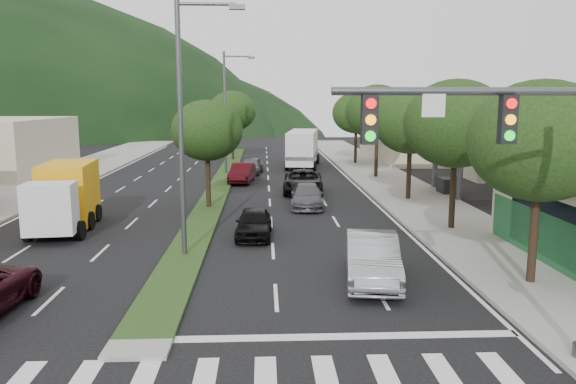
{
  "coord_description": "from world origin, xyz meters",
  "views": [
    {
      "loc": [
        3.14,
        -13.58,
        6.11
      ],
      "look_at": [
        4.25,
        11.67,
        1.96
      ],
      "focal_mm": 35.0,
      "sensor_mm": 36.0,
      "label": 1
    }
  ],
  "objects_px": {
    "tree_r_d": "(377,112)",
    "motorhome": "(303,148)",
    "streetlight_near": "(186,114)",
    "sedan_silver": "(372,258)",
    "tree_r_c": "(411,123)",
    "tree_r_b": "(456,124)",
    "tree_r_e": "(356,113)",
    "tree_med_far": "(232,111)",
    "streetlight_mid": "(227,107)",
    "tree_r_a": "(540,141)",
    "car_queue_d": "(303,182)",
    "tree_med_near": "(207,131)",
    "car_queue_e": "(252,166)",
    "box_truck": "(66,199)",
    "traffic_signal": "(531,167)",
    "car_queue_c": "(242,173)",
    "car_queue_b": "(307,196)",
    "car_queue_a": "(254,223)"
  },
  "relations": [
    {
      "from": "streetlight_mid",
      "to": "car_queue_c",
      "type": "height_order",
      "value": "streetlight_mid"
    },
    {
      "from": "tree_med_far",
      "to": "car_queue_d",
      "type": "xyz_separation_m",
      "value": [
        5.75,
        -20.8,
        -4.25
      ]
    },
    {
      "from": "tree_r_c",
      "to": "tree_r_e",
      "type": "bearing_deg",
      "value": 90.0
    },
    {
      "from": "motorhome",
      "to": "box_truck",
      "type": "bearing_deg",
      "value": -109.66
    },
    {
      "from": "car_queue_d",
      "to": "tree_r_d",
      "type": "bearing_deg",
      "value": 51.36
    },
    {
      "from": "tree_r_b",
      "to": "car_queue_c",
      "type": "height_order",
      "value": "tree_r_b"
    },
    {
      "from": "tree_r_c",
      "to": "sedan_silver",
      "type": "bearing_deg",
      "value": -108.73
    },
    {
      "from": "tree_r_b",
      "to": "car_queue_e",
      "type": "xyz_separation_m",
      "value": [
        -9.86,
        21.2,
        -4.35
      ]
    },
    {
      "from": "box_truck",
      "to": "tree_med_far",
      "type": "bearing_deg",
      "value": -107.36
    },
    {
      "from": "tree_r_a",
      "to": "tree_r_b",
      "type": "height_order",
      "value": "tree_r_b"
    },
    {
      "from": "sedan_silver",
      "to": "car_queue_d",
      "type": "relative_size",
      "value": 0.9
    },
    {
      "from": "tree_r_e",
      "to": "box_truck",
      "type": "bearing_deg",
      "value": -124.34
    },
    {
      "from": "box_truck",
      "to": "car_queue_a",
      "type": "bearing_deg",
      "value": 161.16
    },
    {
      "from": "tree_r_b",
      "to": "streetlight_near",
      "type": "distance_m",
      "value": 12.47
    },
    {
      "from": "streetlight_mid",
      "to": "car_queue_a",
      "type": "xyz_separation_m",
      "value": [
        2.48,
        -21.88,
        -4.92
      ]
    },
    {
      "from": "car_queue_a",
      "to": "car_queue_e",
      "type": "distance_m",
      "value": 22.09
    },
    {
      "from": "motorhome",
      "to": "streetlight_near",
      "type": "bearing_deg",
      "value": -94.31
    },
    {
      "from": "tree_r_c",
      "to": "streetlight_mid",
      "type": "distance_m",
      "value": 17.57
    },
    {
      "from": "tree_r_a",
      "to": "car_queue_d",
      "type": "distance_m",
      "value": 20.59
    },
    {
      "from": "streetlight_near",
      "to": "sedan_silver",
      "type": "height_order",
      "value": "streetlight_near"
    },
    {
      "from": "tree_r_b",
      "to": "tree_r_e",
      "type": "distance_m",
      "value": 28.0
    },
    {
      "from": "streetlight_mid",
      "to": "car_queue_d",
      "type": "height_order",
      "value": "streetlight_mid"
    },
    {
      "from": "tree_med_near",
      "to": "car_queue_a",
      "type": "xyz_separation_m",
      "value": [
        2.68,
        -6.88,
        -3.77
      ]
    },
    {
      "from": "tree_r_d",
      "to": "streetlight_mid",
      "type": "distance_m",
      "value": 12.18
    },
    {
      "from": "tree_med_near",
      "to": "car_queue_c",
      "type": "bearing_deg",
      "value": 81.52
    },
    {
      "from": "traffic_signal",
      "to": "tree_r_a",
      "type": "distance_m",
      "value": 6.29
    },
    {
      "from": "tree_med_near",
      "to": "motorhome",
      "type": "xyz_separation_m",
      "value": [
        6.78,
        20.19,
        -2.67
      ]
    },
    {
      "from": "tree_r_c",
      "to": "tree_r_d",
      "type": "bearing_deg",
      "value": 90.0
    },
    {
      "from": "car_queue_b",
      "to": "car_queue_c",
      "type": "distance_m",
      "value": 10.81
    },
    {
      "from": "tree_r_e",
      "to": "streetlight_near",
      "type": "height_order",
      "value": "streetlight_near"
    },
    {
      "from": "traffic_signal",
      "to": "tree_r_a",
      "type": "relative_size",
      "value": 1.06
    },
    {
      "from": "tree_r_b",
      "to": "streetlight_mid",
      "type": "distance_m",
      "value": 24.09
    },
    {
      "from": "car_queue_b",
      "to": "streetlight_near",
      "type": "bearing_deg",
      "value": -114.56
    },
    {
      "from": "tree_r_c",
      "to": "box_truck",
      "type": "bearing_deg",
      "value": -159.62
    },
    {
      "from": "traffic_signal",
      "to": "streetlight_near",
      "type": "relative_size",
      "value": 0.7
    },
    {
      "from": "car_queue_a",
      "to": "tree_r_e",
      "type": "bearing_deg",
      "value": 74.12
    },
    {
      "from": "streetlight_near",
      "to": "sedan_silver",
      "type": "xyz_separation_m",
      "value": [
        6.6,
        -3.33,
        -4.77
      ]
    },
    {
      "from": "tree_r_e",
      "to": "streetlight_near",
      "type": "bearing_deg",
      "value": -110.23
    },
    {
      "from": "tree_r_b",
      "to": "tree_r_c",
      "type": "distance_m",
      "value": 8.01
    },
    {
      "from": "car_queue_d",
      "to": "motorhome",
      "type": "height_order",
      "value": "motorhome"
    },
    {
      "from": "tree_med_near",
      "to": "sedan_silver",
      "type": "distance_m",
      "value": 15.4
    },
    {
      "from": "traffic_signal",
      "to": "car_queue_d",
      "type": "height_order",
      "value": "traffic_signal"
    },
    {
      "from": "car_queue_e",
      "to": "box_truck",
      "type": "xyz_separation_m",
      "value": [
        -8.45,
        -20.0,
        0.77
      ]
    },
    {
      "from": "tree_r_e",
      "to": "car_queue_a",
      "type": "height_order",
      "value": "tree_r_e"
    },
    {
      "from": "tree_med_far",
      "to": "motorhome",
      "type": "relative_size",
      "value": 0.78
    },
    {
      "from": "tree_r_d",
      "to": "motorhome",
      "type": "height_order",
      "value": "tree_r_d"
    },
    {
      "from": "tree_r_a",
      "to": "tree_r_c",
      "type": "relative_size",
      "value": 1.02
    },
    {
      "from": "tree_med_far",
      "to": "streetlight_near",
      "type": "relative_size",
      "value": 0.69
    },
    {
      "from": "tree_med_near",
      "to": "car_queue_a",
      "type": "height_order",
      "value": "tree_med_near"
    },
    {
      "from": "tree_r_b",
      "to": "tree_r_c",
      "type": "xyz_separation_m",
      "value": [
        0.0,
        8.0,
        -0.29
      ]
    }
  ]
}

